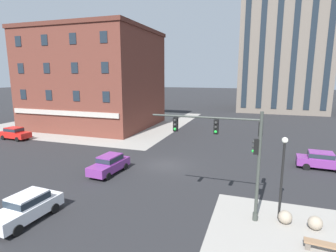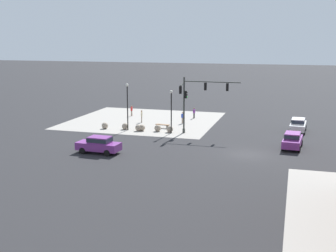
{
  "view_description": "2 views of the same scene",
  "coord_description": "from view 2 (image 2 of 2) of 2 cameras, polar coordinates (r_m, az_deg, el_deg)",
  "views": [
    {
      "loc": [
        8.4,
        -24.24,
        8.88
      ],
      "look_at": [
        -0.0,
        0.59,
        3.86
      ],
      "focal_mm": 28.81,
      "sensor_mm": 36.0,
      "label": 1
    },
    {
      "loc": [
        -4.21,
        42.56,
        11.24
      ],
      "look_at": [
        5.99,
        7.75,
        4.01
      ],
      "focal_mm": 46.86,
      "sensor_mm": 36.0,
      "label": 2
    }
  ],
  "objects": [
    {
      "name": "bollard_sphere_curb_d",
      "position": [
        54.43,
        -3.87,
        -0.23
      ],
      "size": [
        0.81,
        0.81,
        0.81
      ],
      "primitive_type": "sphere",
      "color": "gray",
      "rests_on": "ground"
    },
    {
      "name": "bollard_sphere_curb_c",
      "position": [
        54.46,
        -3.43,
        -0.22
      ],
      "size": [
        0.81,
        0.81,
        0.81
      ],
      "primitive_type": "sphere",
      "color": "gray",
      "rests_on": "ground"
    },
    {
      "name": "bollard_sphere_curb_a",
      "position": [
        53.54,
        0.23,
        -0.4
      ],
      "size": [
        0.81,
        0.81,
        0.81
      ],
      "primitive_type": "sphere",
      "color": "gray",
      "rests_on": "ground"
    },
    {
      "name": "traffic_signal_main",
      "position": [
        52.11,
        3.43,
        3.83
      ],
      "size": [
        6.9,
        2.09,
        6.8
      ],
      "color": "#383D38",
      "rests_on": "ground"
    },
    {
      "name": "car_main_northbound_near",
      "position": [
        47.46,
        15.88,
        -1.73
      ],
      "size": [
        2.16,
        4.53,
        1.68
      ],
      "color": "#7A3389",
      "rests_on": "ground"
    },
    {
      "name": "bollard_sphere_curb_e",
      "position": [
        55.55,
        -5.6,
        -0.03
      ],
      "size": [
        0.81,
        0.81,
        0.81
      ],
      "primitive_type": "sphere",
      "color": "gray",
      "rests_on": "ground"
    },
    {
      "name": "pedestrian_walking_east",
      "position": [
        65.09,
        -4.76,
        2.08
      ],
      "size": [
        0.21,
        0.55,
        1.56
      ],
      "color": "gray",
      "rests_on": "ground"
    },
    {
      "name": "bollard_sphere_curb_f",
      "position": [
        56.26,
        -8.21,
        0.05
      ],
      "size": [
        0.81,
        0.81,
        0.81
      ],
      "primitive_type": "sphere",
      "color": "gray",
      "rests_on": "ground"
    },
    {
      "name": "bollard_sphere_curb_b",
      "position": [
        54.13,
        -1.35,
        -0.28
      ],
      "size": [
        0.81,
        0.81,
        0.81
      ],
      "primitive_type": "sphere",
      "color": "gray",
      "rests_on": "ground"
    },
    {
      "name": "car_main_southbound_far",
      "position": [
        44.3,
        -8.98,
        -2.34
      ],
      "size": [
        4.49,
        2.07,
        1.68
      ],
      "color": "#7A3389",
      "rests_on": "ground"
    },
    {
      "name": "bench_near_signal",
      "position": [
        56.14,
        -0.7,
        0.06
      ],
      "size": [
        1.84,
        0.65,
        0.49
      ],
      "color": "#8E6B4C",
      "rests_on": "ground"
    },
    {
      "name": "pedestrian_near_bench",
      "position": [
        59.15,
        1.94,
        1.18
      ],
      "size": [
        0.36,
        0.46,
        1.56
      ],
      "color": "gray",
      "rests_on": "ground"
    },
    {
      "name": "pedestrian_with_bag",
      "position": [
        59.85,
        -3.45,
        1.38
      ],
      "size": [
        0.29,
        0.53,
        1.69
      ],
      "color": "gray",
      "rests_on": "ground"
    },
    {
      "name": "street_lamp_corner_near",
      "position": [
        52.48,
        0.43,
        2.57
      ],
      "size": [
        0.36,
        0.36,
        5.24
      ],
      "color": "black",
      "rests_on": "ground"
    },
    {
      "name": "sidewalk_corner_slab",
      "position": [
        61.56,
        -3.12,
        0.74
      ],
      "size": [
        20.0,
        19.0,
        0.02
      ],
      "primitive_type": "cube",
      "color": "gray",
      "rests_on": "ground"
    },
    {
      "name": "street_lamp_mid_sidewalk",
      "position": [
        54.54,
        -5.3,
        3.21
      ],
      "size": [
        0.36,
        0.36,
        5.85
      ],
      "color": "black",
      "rests_on": "ground"
    },
    {
      "name": "pedestrian_at_curb",
      "position": [
        63.09,
        3.41,
        1.79
      ],
      "size": [
        0.28,
        0.54,
        1.53
      ],
      "color": "#333333",
      "rests_on": "ground"
    },
    {
      "name": "ground_plane",
      "position": [
        44.22,
        10.35,
        -3.64
      ],
      "size": [
        320.0,
        320.0,
        0.0
      ],
      "primitive_type": "plane",
      "color": "#262628"
    },
    {
      "name": "car_main_northbound_far",
      "position": [
        56.04,
        16.56,
        0.19
      ],
      "size": [
        2.1,
        4.5,
        1.68
      ],
      "color": "silver",
      "rests_on": "ground"
    }
  ]
}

